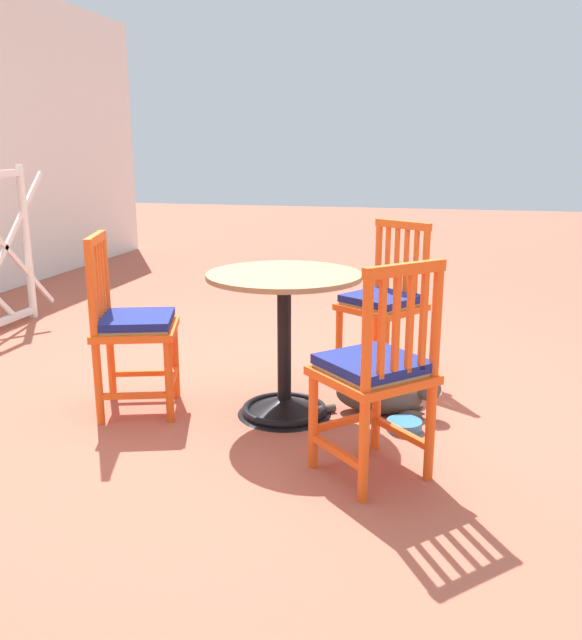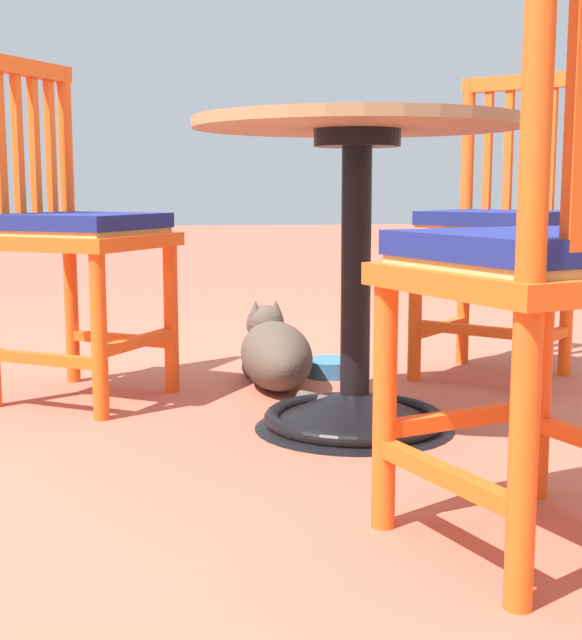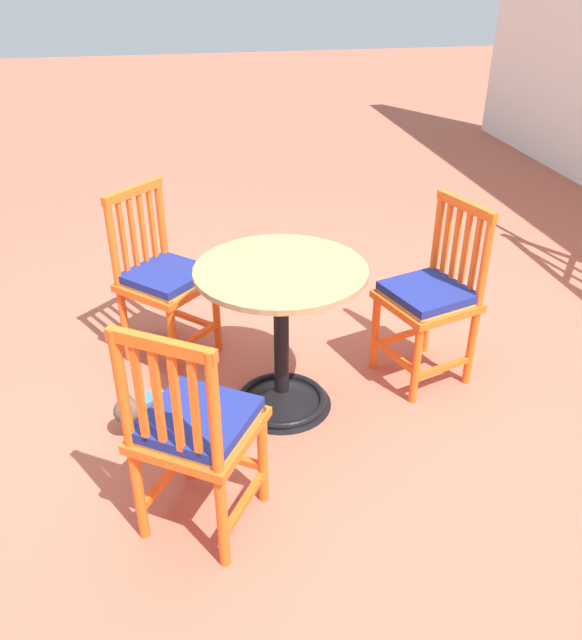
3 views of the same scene
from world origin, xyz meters
The scene contains 7 objects.
ground_plane centered at (0.00, 0.00, 0.00)m, with size 24.00×24.00×0.00m, color #AD5642.
cafe_table centered at (-0.10, -0.04, 0.28)m, with size 0.76×0.76×0.73m.
orange_chair_facing_out centered at (-0.66, -0.56, 0.45)m, with size 0.57×0.57×0.91m.
orange_chair_at_corner centered at (0.57, -0.47, 0.45)m, with size 0.55×0.55×0.91m.
orange_chair_tucked_in centered at (-0.23, 0.72, 0.45)m, with size 0.50×0.50×0.91m.
tabby_cat centered at (0.02, -0.54, 0.10)m, with size 0.28×0.73×0.23m.
pet_water_bowl centered at (-0.17, -0.65, 0.03)m, with size 0.17×0.17×0.05m, color teal.
Camera 2 is at (0.38, 2.02, 0.57)m, focal length 50.72 mm.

